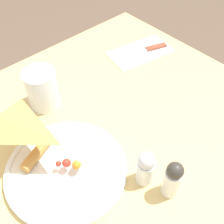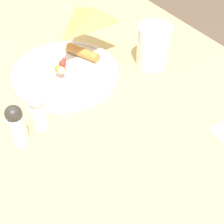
{
  "view_description": "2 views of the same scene",
  "coord_description": "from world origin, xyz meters",
  "px_view_note": "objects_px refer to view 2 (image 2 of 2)",
  "views": [
    {
      "loc": [
        0.15,
        0.27,
        1.28
      ],
      "look_at": [
        -0.17,
        -0.08,
        0.75
      ],
      "focal_mm": 45.0,
      "sensor_mm": 36.0,
      "label": 1
    },
    {
      "loc": [
        -0.59,
        0.26,
        1.27
      ],
      "look_at": [
        -0.17,
        -0.04,
        0.75
      ],
      "focal_mm": 55.0,
      "sensor_mm": 36.0,
      "label": 2
    }
  ],
  "objects_px": {
    "milk_glass": "(154,48)",
    "pepper_shaker": "(17,125)",
    "dining_table": "(62,112)",
    "plate_pizza": "(66,72)",
    "salt_shaker": "(38,110)"
  },
  "relations": [
    {
      "from": "milk_glass",
      "to": "pepper_shaker",
      "type": "relative_size",
      "value": 1.08
    },
    {
      "from": "milk_glass",
      "to": "pepper_shaker",
      "type": "bearing_deg",
      "value": 97.29
    },
    {
      "from": "dining_table",
      "to": "plate_pizza",
      "type": "height_order",
      "value": "plate_pizza"
    },
    {
      "from": "plate_pizza",
      "to": "salt_shaker",
      "type": "distance_m",
      "value": 0.17
    },
    {
      "from": "dining_table",
      "to": "milk_glass",
      "type": "distance_m",
      "value": 0.29
    },
    {
      "from": "plate_pizza",
      "to": "salt_shaker",
      "type": "relative_size",
      "value": 2.94
    },
    {
      "from": "dining_table",
      "to": "milk_glass",
      "type": "xyz_separation_m",
      "value": [
        -0.07,
        -0.24,
        0.14
      ]
    },
    {
      "from": "milk_glass",
      "to": "pepper_shaker",
      "type": "xyz_separation_m",
      "value": [
        -0.05,
        0.39,
        0.0
      ]
    },
    {
      "from": "plate_pizza",
      "to": "pepper_shaker",
      "type": "height_order",
      "value": "pepper_shaker"
    },
    {
      "from": "plate_pizza",
      "to": "milk_glass",
      "type": "distance_m",
      "value": 0.23
    },
    {
      "from": "pepper_shaker",
      "to": "milk_glass",
      "type": "bearing_deg",
      "value": -82.71
    },
    {
      "from": "plate_pizza",
      "to": "dining_table",
      "type": "bearing_deg",
      "value": 114.56
    },
    {
      "from": "milk_glass",
      "to": "pepper_shaker",
      "type": "height_order",
      "value": "milk_glass"
    },
    {
      "from": "plate_pizza",
      "to": "milk_glass",
      "type": "relative_size",
      "value": 2.48
    },
    {
      "from": "dining_table",
      "to": "salt_shaker",
      "type": "height_order",
      "value": "salt_shaker"
    }
  ]
}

